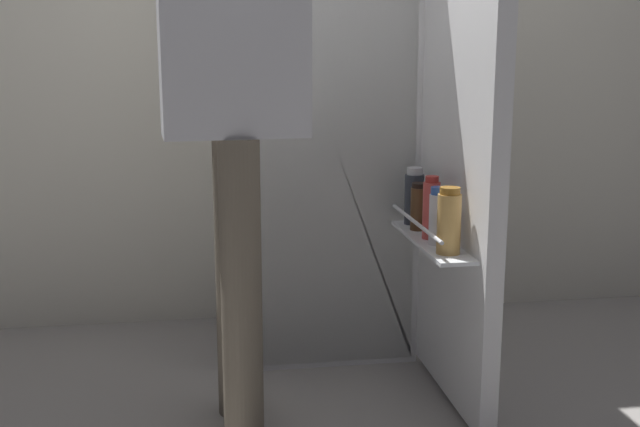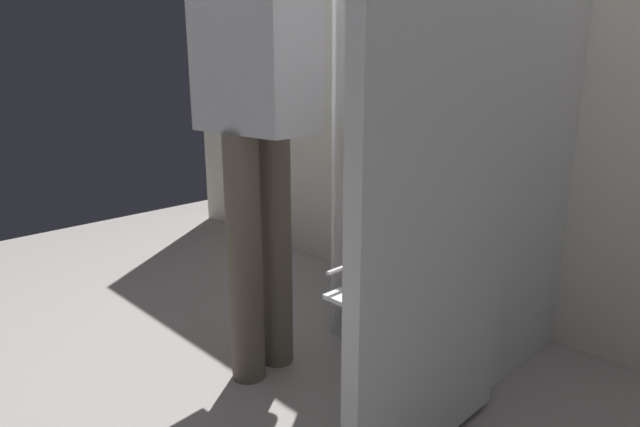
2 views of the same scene
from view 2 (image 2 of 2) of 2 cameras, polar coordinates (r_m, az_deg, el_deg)
The scene contains 4 objects.
ground_plane at distance 2.02m, azimuth 3.15°, elevation -17.83°, with size 5.36×5.36×0.00m, color gray.
kitchen_wall at distance 2.44m, azimuth 18.86°, elevation 17.17°, with size 4.40×0.10×2.43m, color silver.
refrigerator at distance 2.08m, azimuth 13.61°, elevation 9.46°, with size 0.74×1.27×1.81m.
person at distance 1.83m, azimuth -6.57°, elevation 14.26°, with size 0.59×0.72×1.77m.
Camera 2 is at (1.13, -1.25, 1.11)m, focal length 30.65 mm.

